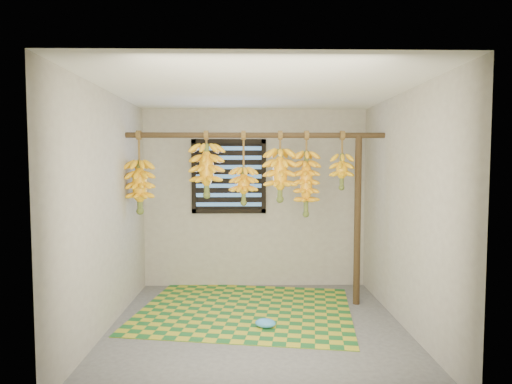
{
  "coord_description": "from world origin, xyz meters",
  "views": [
    {
      "loc": [
        -0.09,
        -4.28,
        1.67
      ],
      "look_at": [
        0.0,
        0.55,
        1.35
      ],
      "focal_mm": 30.0,
      "sensor_mm": 36.0,
      "label": 1
    }
  ],
  "objects_px": {
    "support_post": "(357,221)",
    "banana_bunch_f": "(342,171)",
    "banana_bunch_b": "(207,170)",
    "banana_bunch_e": "(306,183)",
    "banana_bunch_a": "(140,186)",
    "banana_bunch_c": "(244,185)",
    "woven_mat": "(245,310)",
    "plastic_bag": "(265,323)",
    "banana_bunch_d": "(280,175)"
  },
  "relations": [
    {
      "from": "banana_bunch_a",
      "to": "banana_bunch_f",
      "type": "bearing_deg",
      "value": -0.0
    },
    {
      "from": "banana_bunch_e",
      "to": "support_post",
      "type": "bearing_deg",
      "value": 0.0
    },
    {
      "from": "support_post",
      "to": "banana_bunch_f",
      "type": "xyz_separation_m",
      "value": [
        -0.19,
        0.0,
        0.58
      ]
    },
    {
      "from": "banana_bunch_b",
      "to": "banana_bunch_d",
      "type": "relative_size",
      "value": 0.94
    },
    {
      "from": "banana_bunch_b",
      "to": "banana_bunch_f",
      "type": "bearing_deg",
      "value": 0.0
    },
    {
      "from": "banana_bunch_a",
      "to": "banana_bunch_c",
      "type": "relative_size",
      "value": 1.11
    },
    {
      "from": "plastic_bag",
      "to": "banana_bunch_d",
      "type": "bearing_deg",
      "value": 75.05
    },
    {
      "from": "banana_bunch_d",
      "to": "banana_bunch_e",
      "type": "xyz_separation_m",
      "value": [
        0.31,
        -0.0,
        -0.1
      ]
    },
    {
      "from": "banana_bunch_b",
      "to": "banana_bunch_d",
      "type": "distance_m",
      "value": 0.86
    },
    {
      "from": "woven_mat",
      "to": "plastic_bag",
      "type": "bearing_deg",
      "value": -69.08
    },
    {
      "from": "banana_bunch_c",
      "to": "banana_bunch_f",
      "type": "height_order",
      "value": "same"
    },
    {
      "from": "support_post",
      "to": "banana_bunch_c",
      "type": "relative_size",
      "value": 2.34
    },
    {
      "from": "banana_bunch_b",
      "to": "banana_bunch_f",
      "type": "height_order",
      "value": "same"
    },
    {
      "from": "banana_bunch_e",
      "to": "plastic_bag",
      "type": "bearing_deg",
      "value": -124.19
    },
    {
      "from": "support_post",
      "to": "banana_bunch_a",
      "type": "distance_m",
      "value": 2.58
    },
    {
      "from": "banana_bunch_b",
      "to": "banana_bunch_d",
      "type": "xyz_separation_m",
      "value": [
        0.86,
        0.0,
        -0.05
      ]
    },
    {
      "from": "banana_bunch_b",
      "to": "banana_bunch_f",
      "type": "xyz_separation_m",
      "value": [
        1.58,
        0.0,
        -0.01
      ]
    },
    {
      "from": "banana_bunch_d",
      "to": "plastic_bag",
      "type": "bearing_deg",
      "value": -104.95
    },
    {
      "from": "banana_bunch_a",
      "to": "banana_bunch_e",
      "type": "bearing_deg",
      "value": -0.0
    },
    {
      "from": "banana_bunch_d",
      "to": "banana_bunch_b",
      "type": "bearing_deg",
      "value": -180.0
    },
    {
      "from": "banana_bunch_e",
      "to": "banana_bunch_d",
      "type": "bearing_deg",
      "value": 180.0
    },
    {
      "from": "plastic_bag",
      "to": "banana_bunch_f",
      "type": "xyz_separation_m",
      "value": [
        0.92,
        0.74,
        1.53
      ]
    },
    {
      "from": "banana_bunch_d",
      "to": "banana_bunch_f",
      "type": "bearing_deg",
      "value": -0.0
    },
    {
      "from": "banana_bunch_c",
      "to": "banana_bunch_f",
      "type": "distance_m",
      "value": 1.16
    },
    {
      "from": "plastic_bag",
      "to": "banana_bunch_c",
      "type": "bearing_deg",
      "value": 107.01
    },
    {
      "from": "woven_mat",
      "to": "banana_bunch_a",
      "type": "relative_size",
      "value": 2.48
    },
    {
      "from": "banana_bunch_e",
      "to": "banana_bunch_f",
      "type": "xyz_separation_m",
      "value": [
        0.42,
        0.0,
        0.14
      ]
    },
    {
      "from": "woven_mat",
      "to": "plastic_bag",
      "type": "relative_size",
      "value": 10.99
    },
    {
      "from": "banana_bunch_e",
      "to": "banana_bunch_a",
      "type": "bearing_deg",
      "value": 180.0
    },
    {
      "from": "banana_bunch_c",
      "to": "banana_bunch_e",
      "type": "xyz_separation_m",
      "value": [
        0.73,
        0.0,
        0.02
      ]
    },
    {
      "from": "banana_bunch_f",
      "to": "support_post",
      "type": "bearing_deg",
      "value": 0.0
    },
    {
      "from": "plastic_bag",
      "to": "banana_bunch_d",
      "type": "distance_m",
      "value": 1.67
    },
    {
      "from": "support_post",
      "to": "banana_bunch_b",
      "type": "relative_size",
      "value": 2.62
    },
    {
      "from": "banana_bunch_c",
      "to": "banana_bunch_a",
      "type": "bearing_deg",
      "value": 180.0
    },
    {
      "from": "support_post",
      "to": "woven_mat",
      "type": "xyz_separation_m",
      "value": [
        -1.32,
        -0.2,
        -0.99
      ]
    },
    {
      "from": "banana_bunch_a",
      "to": "banana_bunch_b",
      "type": "height_order",
      "value": "same"
    },
    {
      "from": "banana_bunch_a",
      "to": "banana_bunch_c",
      "type": "xyz_separation_m",
      "value": [
        1.21,
        -0.0,
        0.01
      ]
    },
    {
      "from": "support_post",
      "to": "plastic_bag",
      "type": "bearing_deg",
      "value": -146.34
    },
    {
      "from": "banana_bunch_a",
      "to": "banana_bunch_d",
      "type": "xyz_separation_m",
      "value": [
        1.63,
        0.0,
        0.13
      ]
    },
    {
      "from": "support_post",
      "to": "banana_bunch_f",
      "type": "relative_size",
      "value": 2.95
    },
    {
      "from": "banana_bunch_f",
      "to": "banana_bunch_a",
      "type": "bearing_deg",
      "value": 180.0
    },
    {
      "from": "support_post",
      "to": "banana_bunch_c",
      "type": "bearing_deg",
      "value": 180.0
    },
    {
      "from": "plastic_bag",
      "to": "banana_bunch_a",
      "type": "relative_size",
      "value": 0.23
    },
    {
      "from": "banana_bunch_c",
      "to": "banana_bunch_f",
      "type": "xyz_separation_m",
      "value": [
        1.15,
        0.0,
        0.17
      ]
    },
    {
      "from": "support_post",
      "to": "banana_bunch_a",
      "type": "height_order",
      "value": "banana_bunch_a"
    },
    {
      "from": "banana_bunch_d",
      "to": "support_post",
      "type": "bearing_deg",
      "value": -0.0
    },
    {
      "from": "support_post",
      "to": "plastic_bag",
      "type": "xyz_separation_m",
      "value": [
        -1.11,
        -0.74,
        -0.95
      ]
    },
    {
      "from": "woven_mat",
      "to": "banana_bunch_e",
      "type": "distance_m",
      "value": 1.62
    },
    {
      "from": "banana_bunch_c",
      "to": "banana_bunch_d",
      "type": "bearing_deg",
      "value": 0.0
    },
    {
      "from": "banana_bunch_b",
      "to": "banana_bunch_e",
      "type": "height_order",
      "value": "same"
    }
  ]
}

